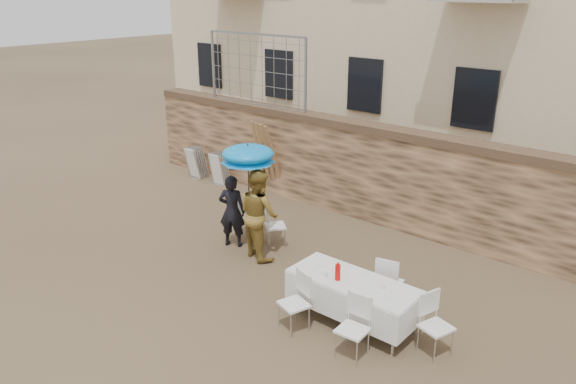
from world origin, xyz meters
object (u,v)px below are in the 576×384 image
Objects in this scene: table_chair_back at (389,281)px; couple_chair_left at (251,216)px; banquet_table at (353,283)px; soda_bottle at (338,272)px; chair_stack_left at (201,161)px; chair_stack_right at (223,167)px; umbrella at (248,157)px; table_chair_front_left at (294,303)px; woman_dress at (259,214)px; couple_chair_right at (275,225)px; table_chair_side at (436,326)px; man_suit at (232,211)px; table_chair_front_right at (353,329)px.

couple_chair_left is at bearing -21.30° from table_chair_back.
soda_bottle is at bearing -143.13° from banquet_table.
chair_stack_left is 1.00× the size of chair_stack_right.
umbrella reaches higher than table_chair_front_left.
umbrella reaches higher than woman_dress.
chair_stack_right is at bearing 0.00° from chair_stack_left.
couple_chair_right is at bearing 154.52° from table_chair_front_left.
couple_chair_left is 1.00× the size of couple_chair_right.
couple_chair_left is 5.09m from table_chair_side.
umbrella is 2.29× the size of chair_stack_left.
couple_chair_left and couple_chair_right have the same top height.
table_chair_side is (4.23, -1.26, 0.00)m from couple_chair_right.
table_chair_front_left is at bearing -128.66° from banquet_table.
table_chair_back is (0.20, 0.80, -0.25)m from banquet_table.
couple_chair_right reaches higher than chair_stack_left.
couple_chair_left is (-0.00, 0.55, -0.29)m from man_suit.
umbrella reaches higher than chair_stack_right.
couple_chair_right is 5.07m from chair_stack_left.
chair_stack_left is (-4.62, 2.07, -0.02)m from couple_chair_right.
table_chair_side is (0.90, 0.85, 0.00)m from table_chair_front_right.
umbrella is at bearing 160.17° from soda_bottle.
banquet_table is (3.53, -1.36, 0.25)m from couple_chair_left.
table_chair_back is 8.09m from chair_stack_left.
banquet_table is at bearing 69.23° from table_chair_front_left.
table_chair_side is (2.00, 0.85, 0.00)m from table_chair_front_left.
table_chair_side is 8.62m from chair_stack_right.
woman_dress is at bearing 163.82° from banquet_table.
woman_dress reaches higher than man_suit.
couple_chair_left and table_chair_front_right have the same top height.
table_chair_side is (1.20, -0.70, 0.00)m from table_chair_back.
table_chair_front_left is 1.00× the size of table_chair_side.
woman_dress is 0.87× the size of banquet_table.
umbrella reaches higher than couple_chair_right.
table_chair_side is (4.93, -0.71, -0.29)m from man_suit.
banquet_table is 0.94m from table_chair_front_right.
table_chair_front_left is at bearing 137.34° from couple_chair_left.
couple_chair_right is 1.04× the size of chair_stack_right.
banquet_table is 1.43m from table_chair_side.
soda_bottle is at bearing 116.60° from table_chair_side.
chair_stack_right is (0.90, 0.00, 0.00)m from chair_stack_left.
woman_dress is 0.87× the size of umbrella.
table_chair_back is at bearing 75.96° from banquet_table.
woman_dress is 1.14m from umbrella.
banquet_table is 7.40m from chair_stack_right.
man_suit is 0.62m from couple_chair_left.
banquet_table is at bearing 111.81° from table_chair_side.
soda_bottle is (2.63, -1.51, 0.43)m from couple_chair_right.
table_chair_front_left reaches higher than chair_stack_right.
couple_chair_right is (0.70, 0.00, 0.00)m from couple_chair_left.
table_chair_side is 9.46m from chair_stack_left.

